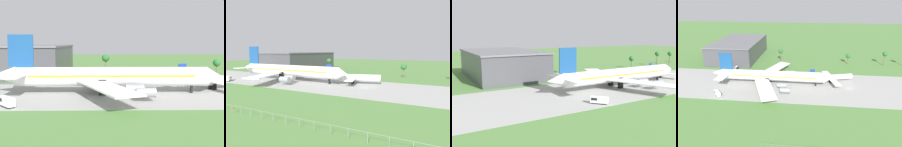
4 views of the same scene
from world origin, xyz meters
TOP-DOWN VIEW (x-y plane):
  - ground_plane at (0.00, 0.00)m, footprint 600.00×600.00m
  - taxiway_strip at (0.00, 0.00)m, footprint 320.00×44.00m
  - jet_airliner at (-47.66, 1.30)m, footprint 75.50×61.60m
  - regional_aircraft at (-10.40, 8.09)m, footprint 27.60×25.13m
  - baggage_tug at (-74.31, -17.62)m, footprint 5.70×5.95m
  - perimeter_fence at (0.00, -55.00)m, footprint 80.10×0.10m
  - no_stopping_sign at (-14.57, -55.31)m, footprint 0.44×0.08m
  - terminal_building at (-87.27, 56.43)m, footprint 36.72×61.20m
  - palm_tree_row at (22.04, 46.06)m, footprint 121.53×3.60m

SIDE VIEW (x-z plane):
  - ground_plane at x=0.00m, z-range 0.00..0.00m
  - taxiway_strip at x=0.00m, z-range 0.00..0.02m
  - no_stopping_sign at x=-14.57m, z-range 0.21..1.89m
  - baggage_tug at x=-74.31m, z-range 0.10..2.72m
  - perimeter_fence at x=0.00m, z-range 0.40..2.50m
  - regional_aircraft at x=-10.40m, z-range -1.63..7.92m
  - jet_airliner at x=-47.66m, z-range -4.11..15.17m
  - terminal_building at x=-87.27m, z-range 0.02..15.27m
  - palm_tree_row at x=22.04m, z-range 2.57..14.62m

